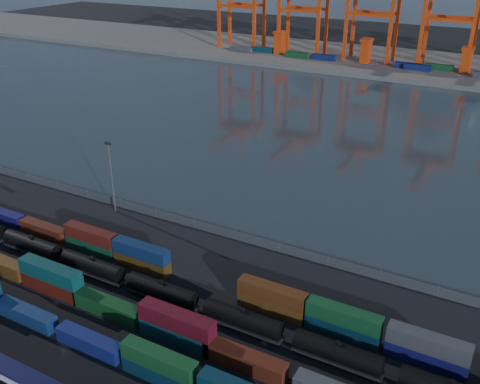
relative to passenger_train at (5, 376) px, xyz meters
The scene contains 12 objects.
ground 23.58m from the passenger_train, 70.65° to the left, with size 700.00×700.00×0.00m, color black.
harbor_water 127.39m from the passenger_train, 86.50° to the left, with size 700.00×700.00×0.00m, color #28343A.
far_quay 232.26m from the passenger_train, 88.08° to the left, with size 700.00×70.00×2.00m, color #514F4C.
passenger_train is the anchor object (origin of this frame).
container_row_south 11.67m from the passenger_train, 99.56° to the left, with size 139.12×2.36×5.03m.
container_row_mid 22.06m from the passenger_train, 60.89° to the left, with size 129.76×2.59×5.51m.
container_row_north 36.97m from the passenger_train, 61.97° to the left, with size 141.90×2.39×5.10m.
tanker_string 34.53m from the passenger_train, 49.50° to the left, with size 137.55×2.91×4.17m.
waterfront_fence 50.75m from the passenger_train, 81.19° to the left, with size 160.12×0.12×2.20m.
yard_light_mast 53.46m from the passenger_train, 114.79° to the left, with size 1.60×0.40×16.60m.
quay_containers 217.62m from the passenger_train, 90.85° to the left, with size 172.58×10.99×2.60m.
straddle_carriers 222.26m from the passenger_train, 88.64° to the left, with size 140.00×7.00×11.10m.
Camera 1 is at (46.36, -54.54, 56.08)m, focal length 40.00 mm.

